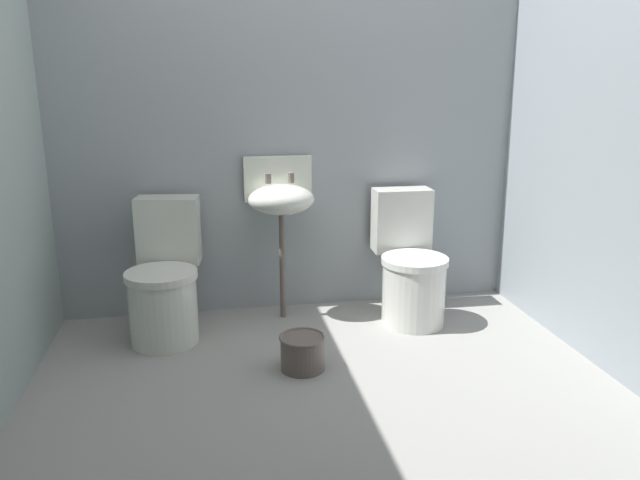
# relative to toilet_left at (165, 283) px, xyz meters

# --- Properties ---
(ground_plane) EXTENTS (3.27, 2.97, 0.08)m
(ground_plane) POSITION_rel_toilet_left_xyz_m (0.79, -0.94, -0.36)
(ground_plane) COLOR gray
(wall_back) EXTENTS (3.27, 0.10, 2.46)m
(wall_back) POSITION_rel_toilet_left_xyz_m (0.79, 0.40, 0.91)
(wall_back) COLOR #949CA0
(wall_back) RESTS_ON ground
(wall_right) EXTENTS (0.10, 2.77, 2.46)m
(wall_right) POSITION_rel_toilet_left_xyz_m (2.27, -0.84, 0.91)
(wall_right) COLOR #8E979E
(wall_right) RESTS_ON ground
(toilet_left) EXTENTS (0.45, 0.63, 0.78)m
(toilet_left) POSITION_rel_toilet_left_xyz_m (0.00, 0.00, 0.00)
(toilet_left) COLOR silver
(toilet_left) RESTS_ON ground
(toilet_right) EXTENTS (0.41, 0.60, 0.78)m
(toilet_right) POSITION_rel_toilet_left_xyz_m (1.46, -0.00, 0.00)
(toilet_right) COLOR silver
(toilet_right) RESTS_ON ground
(sink) EXTENTS (0.42, 0.35, 0.99)m
(sink) POSITION_rel_toilet_left_xyz_m (0.70, 0.19, 0.43)
(sink) COLOR #63574F
(sink) RESTS_ON ground
(bucket) EXTENTS (0.24, 0.24, 0.18)m
(bucket) POSITION_rel_toilet_left_xyz_m (0.71, -0.56, -0.23)
(bucket) COLOR #63574F
(bucket) RESTS_ON ground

